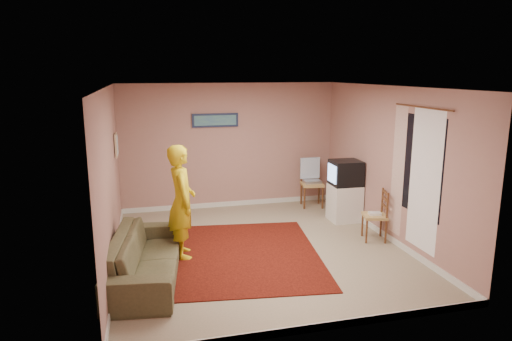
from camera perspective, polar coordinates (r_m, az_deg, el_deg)
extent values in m
plane|color=gray|center=(7.53, 0.46, -9.75)|extent=(5.00, 5.00, 0.00)
cube|color=#9F7368|center=(9.55, -3.30, 3.07)|extent=(4.50, 0.02, 2.60)
cube|color=#9F7368|center=(4.85, 7.96, -6.19)|extent=(4.50, 0.02, 2.60)
cube|color=#9F7368|center=(6.95, -17.80, -1.01)|extent=(0.02, 5.00, 2.60)
cube|color=#9F7368|center=(8.00, 16.27, 0.79)|extent=(0.02, 5.00, 2.60)
cube|color=silver|center=(6.99, 0.50, 10.42)|extent=(4.50, 5.00, 0.02)
cube|color=silver|center=(9.81, -3.20, -4.16)|extent=(4.50, 0.02, 0.10)
cube|color=silver|center=(5.39, 7.51, -18.87)|extent=(4.50, 0.02, 0.10)
cube|color=silver|center=(7.32, -17.07, -10.57)|extent=(0.02, 5.00, 0.10)
cube|color=silver|center=(8.33, 15.69, -7.67)|extent=(0.02, 5.00, 0.10)
cube|color=black|center=(7.23, 19.86, 0.56)|extent=(0.01, 1.10, 1.50)
cube|color=white|center=(7.14, 20.32, -1.25)|extent=(0.01, 0.75, 2.10)
cube|color=#EBE5C8|center=(7.70, 17.32, -0.09)|extent=(0.01, 0.35, 2.10)
cylinder|color=#59301A|center=(7.09, 20.08, 7.45)|extent=(0.02, 1.40, 0.02)
cube|color=#151E3C|center=(9.39, -5.12, 6.28)|extent=(0.95, 0.03, 0.28)
cube|color=#314F88|center=(9.37, -5.10, 6.26)|extent=(0.86, 0.01, 0.20)
cube|color=beige|center=(8.47, -17.08, 3.07)|extent=(0.03, 0.38, 0.42)
cube|color=silver|center=(8.47, -16.94, 3.08)|extent=(0.01, 0.30, 0.34)
cube|color=black|center=(7.30, -1.45, -10.43)|extent=(2.63, 3.13, 0.02)
cube|color=silver|center=(8.96, 11.00, -3.97)|extent=(0.55, 0.50, 0.71)
cube|color=black|center=(8.81, 11.15, -0.28)|extent=(0.55, 0.51, 0.47)
cube|color=#8CB2F2|center=(8.70, 9.49, -0.37)|extent=(0.03, 0.40, 0.34)
cube|color=tan|center=(9.74, 7.03, -1.71)|extent=(0.51, 0.50, 0.05)
cube|color=#59301A|center=(9.69, 7.07, -0.23)|extent=(0.45, 0.11, 0.52)
cube|color=#B7B8BC|center=(9.73, 7.03, -1.38)|extent=(0.37, 0.28, 0.06)
cube|color=#7EA2CE|center=(9.81, 6.77, 0.31)|extent=(0.43, 0.05, 0.45)
cube|color=tan|center=(8.04, 14.60, -5.52)|extent=(0.47, 0.48, 0.05)
cube|color=#59301A|center=(7.97, 14.69, -3.98)|extent=(0.14, 0.39, 0.45)
cube|color=silver|center=(8.03, 14.62, -5.22)|extent=(0.23, 0.19, 0.04)
imported|color=brown|center=(6.59, -13.61, -10.40)|extent=(1.15, 2.31, 0.65)
imported|color=gold|center=(7.07, -9.27, -3.86)|extent=(0.45, 0.66, 1.76)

